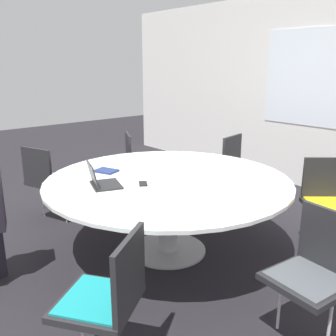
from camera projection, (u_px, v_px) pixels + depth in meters
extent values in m
plane|color=black|center=(168.00, 250.00, 3.61)|extent=(16.00, 16.00, 0.00)
cube|color=silver|center=(325.00, 94.00, 5.00)|extent=(8.00, 0.06, 2.70)
cube|color=white|center=(326.00, 78.00, 4.92)|extent=(1.80, 0.01, 1.30)
cylinder|color=#B7B7BC|center=(168.00, 249.00, 3.60)|extent=(0.72, 0.72, 0.02)
cylinder|color=#B7B7BC|center=(168.00, 216.00, 3.51)|extent=(0.18, 0.18, 0.68)
cylinder|color=white|center=(168.00, 180.00, 3.42)|extent=(2.23, 2.23, 0.03)
cube|color=#262628|center=(98.00, 302.00, 2.08)|extent=(0.59, 0.60, 0.04)
cube|color=teal|center=(97.00, 298.00, 2.07)|extent=(0.52, 0.53, 0.01)
cube|color=#262628|center=(129.00, 272.00, 1.97)|extent=(0.26, 0.36, 0.40)
cylinder|color=silver|center=(112.00, 318.00, 2.31)|extent=(0.02, 0.02, 0.44)
cube|color=#262628|center=(306.00, 281.00, 2.28)|extent=(0.49, 0.47, 0.04)
cube|color=#4C5156|center=(307.00, 278.00, 2.27)|extent=(0.43, 0.41, 0.01)
cube|color=#262628|center=(330.00, 240.00, 2.33)|extent=(0.42, 0.08, 0.40)
cylinder|color=silver|center=(329.00, 331.00, 2.20)|extent=(0.02, 0.02, 0.44)
cylinder|color=silver|center=(280.00, 300.00, 2.49)|extent=(0.02, 0.02, 0.44)
cube|color=#262628|center=(330.00, 206.00, 3.48)|extent=(0.61, 0.61, 0.04)
cube|color=gold|center=(330.00, 204.00, 3.47)|extent=(0.53, 0.53, 0.01)
cube|color=#262628|center=(324.00, 178.00, 3.60)|extent=(0.30, 0.33, 0.40)
cylinder|color=silver|center=(308.00, 230.00, 3.54)|extent=(0.02, 0.02, 0.44)
cube|color=#262628|center=(245.00, 171.00, 4.61)|extent=(0.49, 0.51, 0.04)
cube|color=#4C5156|center=(245.00, 169.00, 4.61)|extent=(0.43, 0.45, 0.01)
cube|color=#262628|center=(232.00, 152.00, 4.67)|extent=(0.10, 0.42, 0.40)
cylinder|color=silver|center=(251.00, 186.00, 4.81)|extent=(0.02, 0.02, 0.44)
cylinder|color=silver|center=(237.00, 193.00, 4.54)|extent=(0.02, 0.02, 0.44)
cube|color=#262628|center=(144.00, 165.00, 4.90)|extent=(0.59, 0.58, 0.04)
cube|color=#4C5156|center=(144.00, 163.00, 4.90)|extent=(0.52, 0.51, 0.01)
cube|color=#262628|center=(128.00, 149.00, 4.81)|extent=(0.38, 0.23, 0.40)
cylinder|color=silver|center=(142.00, 178.00, 5.14)|extent=(0.02, 0.02, 0.44)
cylinder|color=silver|center=(146.00, 186.00, 4.80)|extent=(0.02, 0.02, 0.44)
cube|color=#262628|center=(52.00, 181.00, 4.21)|extent=(0.55, 0.54, 0.04)
cube|color=#4C5156|center=(52.00, 179.00, 4.21)|extent=(0.49, 0.48, 0.01)
cube|color=#262628|center=(37.00, 167.00, 3.99)|extent=(0.40, 0.16, 0.40)
cylinder|color=silver|center=(43.00, 198.00, 4.36)|extent=(0.02, 0.02, 0.44)
cylinder|color=silver|center=(66.00, 204.00, 4.19)|extent=(0.02, 0.02, 0.44)
cube|color=#232326|center=(106.00, 185.00, 3.21)|extent=(0.36, 0.32, 0.02)
cube|color=#232326|center=(92.00, 174.00, 3.14)|extent=(0.30, 0.15, 0.20)
cube|color=black|center=(93.00, 174.00, 3.14)|extent=(0.26, 0.13, 0.17)
cube|color=navy|center=(106.00, 171.00, 3.62)|extent=(0.25, 0.21, 0.02)
cube|color=black|center=(143.00, 184.00, 3.25)|extent=(0.16, 0.14, 0.01)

